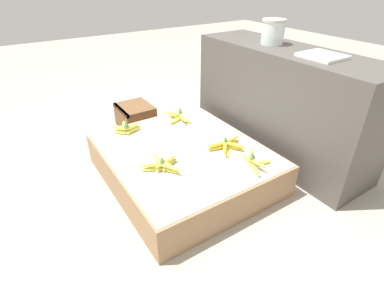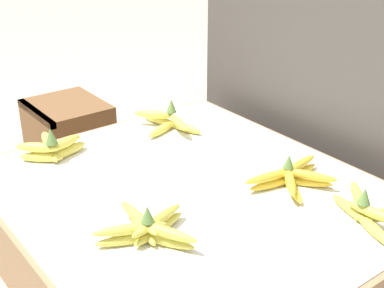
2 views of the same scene
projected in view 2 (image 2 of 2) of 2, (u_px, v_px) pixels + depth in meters
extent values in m
plane|color=#A89E8E|center=(191.00, 256.00, 1.50)|extent=(10.00, 10.00, 0.00)
cube|color=#997551|center=(191.00, 224.00, 1.46)|extent=(1.05, 0.92, 0.21)
cube|color=silver|center=(191.00, 190.00, 1.41)|extent=(1.02, 0.89, 0.00)
cube|color=brown|center=(68.00, 127.00, 2.08)|extent=(0.31, 0.26, 0.20)
cube|color=#4E3520|center=(36.00, 113.00, 1.97)|extent=(0.31, 0.02, 0.02)
ellipsoid|color=#DBCC4C|center=(69.00, 150.00, 1.59)|extent=(0.06, 0.13, 0.03)
ellipsoid|color=#DBCC4C|center=(49.00, 153.00, 1.58)|extent=(0.13, 0.04, 0.03)
ellipsoid|color=#DBCC4C|center=(41.00, 157.00, 1.55)|extent=(0.11, 0.12, 0.03)
ellipsoid|color=#DBCC4C|center=(64.00, 143.00, 1.57)|extent=(0.07, 0.13, 0.03)
ellipsoid|color=#DBCC4C|center=(48.00, 141.00, 1.58)|extent=(0.13, 0.05, 0.03)
ellipsoid|color=#DBCC4C|center=(38.00, 147.00, 1.54)|extent=(0.11, 0.11, 0.03)
cone|color=#5B7F3D|center=(51.00, 136.00, 1.52)|extent=(0.04, 0.04, 0.05)
ellipsoid|color=gold|center=(160.00, 239.00, 1.19)|extent=(0.16, 0.10, 0.03)
ellipsoid|color=gold|center=(159.00, 229.00, 1.22)|extent=(0.07, 0.17, 0.03)
ellipsoid|color=gold|center=(141.00, 226.00, 1.23)|extent=(0.17, 0.06, 0.03)
ellipsoid|color=gold|center=(132.00, 239.00, 1.19)|extent=(0.09, 0.16, 0.03)
ellipsoid|color=gold|center=(163.00, 231.00, 1.17)|extent=(0.16, 0.09, 0.03)
ellipsoid|color=gold|center=(157.00, 220.00, 1.21)|extent=(0.07, 0.17, 0.03)
ellipsoid|color=gold|center=(138.00, 218.00, 1.22)|extent=(0.17, 0.03, 0.03)
ellipsoid|color=gold|center=(130.00, 229.00, 1.18)|extent=(0.09, 0.16, 0.03)
cone|color=#5B7F3D|center=(147.00, 214.00, 1.17)|extent=(0.03, 0.03, 0.04)
ellipsoid|color=#DBCC4C|center=(159.00, 120.00, 1.81)|extent=(0.14, 0.07, 0.03)
ellipsoid|color=#DBCC4C|center=(162.00, 129.00, 1.74)|extent=(0.07, 0.13, 0.03)
ellipsoid|color=#DBCC4C|center=(184.00, 127.00, 1.75)|extent=(0.14, 0.06, 0.03)
ellipsoid|color=#DBCC4C|center=(154.00, 114.00, 1.78)|extent=(0.12, 0.11, 0.03)
ellipsoid|color=#DBCC4C|center=(178.00, 122.00, 1.72)|extent=(0.14, 0.06, 0.03)
cone|color=#5B7F3D|center=(171.00, 106.00, 1.75)|extent=(0.03, 0.03, 0.04)
ellipsoid|color=gold|center=(275.00, 183.00, 1.42)|extent=(0.05, 0.16, 0.02)
ellipsoid|color=gold|center=(292.00, 188.00, 1.39)|extent=(0.15, 0.10, 0.02)
ellipsoid|color=gold|center=(303.00, 181.00, 1.43)|extent=(0.14, 0.12, 0.02)
ellipsoid|color=gold|center=(298.00, 174.00, 1.46)|extent=(0.04, 0.16, 0.02)
ellipsoid|color=gold|center=(270.00, 176.00, 1.40)|extent=(0.05, 0.16, 0.02)
ellipsoid|color=gold|center=(290.00, 180.00, 1.38)|extent=(0.14, 0.12, 0.02)
ellipsoid|color=gold|center=(307.00, 175.00, 1.41)|extent=(0.15, 0.10, 0.02)
ellipsoid|color=gold|center=(298.00, 165.00, 1.46)|extent=(0.05, 0.16, 0.02)
cone|color=#5B7F3D|center=(289.00, 161.00, 1.41)|extent=(0.03, 0.03, 0.04)
ellipsoid|color=gold|center=(374.00, 229.00, 1.22)|extent=(0.14, 0.07, 0.03)
ellipsoid|color=gold|center=(381.00, 214.00, 1.28)|extent=(0.07, 0.14, 0.03)
ellipsoid|color=gold|center=(351.00, 209.00, 1.30)|extent=(0.15, 0.06, 0.03)
ellipsoid|color=gold|center=(376.00, 214.00, 1.23)|extent=(0.15, 0.04, 0.03)
ellipsoid|color=gold|center=(358.00, 196.00, 1.30)|extent=(0.12, 0.12, 0.03)
cone|color=#5B7F3D|center=(365.00, 196.00, 1.24)|extent=(0.03, 0.03, 0.04)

